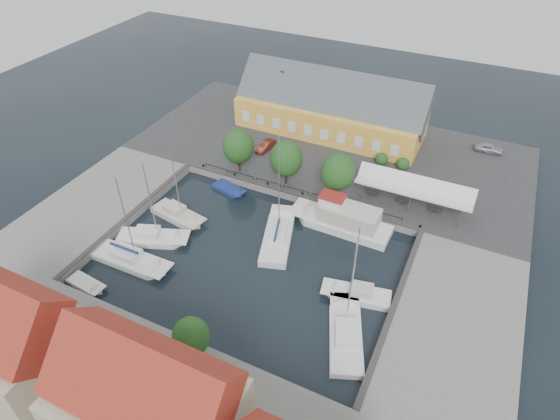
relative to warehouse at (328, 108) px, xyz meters
name	(u,v)px	position (x,y,z in m)	size (l,w,h in m)	color
ground	(257,250)	(2.60, -28.36, -4.43)	(140.00, 140.00, 0.00)	black
north_quay	(329,151)	(2.60, -5.36, -3.93)	(56.00, 26.00, 1.00)	#2D2D30
west_quay	(96,205)	(-19.40, -30.36, -3.93)	(12.00, 24.00, 1.00)	slate
east_quay	(453,329)	(24.60, -30.36, -3.93)	(12.00, 24.00, 1.00)	slate
south_bank	(138,405)	(2.60, -49.36, -3.93)	(56.00, 14.00, 1.00)	slate
quay_edge_fittings	(276,219)	(2.62, -23.61, -3.37)	(56.00, 24.72, 0.40)	#383533
warehouse	(328,108)	(0.00, 0.00, 0.00)	(28.56, 14.00, 9.55)	gold
tent_canopy	(415,188)	(16.60, -13.86, -0.74)	(14.00, 4.00, 2.83)	white
quay_trees	(286,158)	(0.60, -16.36, 0.45)	(18.20, 4.20, 6.30)	black
car_silver	(489,148)	(23.83, 3.42, -2.75)	(1.59, 3.96, 1.35)	#A3A7AB
car_red	(266,146)	(-5.69, -9.94, -2.80)	(1.33, 3.81, 1.26)	#541E13
center_sailboat	(278,237)	(3.96, -25.78, -4.07)	(5.94, 10.54, 13.87)	white
trawler	(344,221)	(10.13, -20.43, -3.41)	(12.70, 4.05, 5.00)	white
east_boat_b	(358,296)	(15.13, -30.16, -4.17)	(7.40, 3.62, 9.93)	white
east_boat_c	(345,336)	(15.65, -35.40, -4.17)	(6.05, 9.67, 11.83)	white
west_boat_b	(178,215)	(-9.05, -27.40, -4.17)	(7.74, 3.80, 10.32)	beige
west_boat_c	(152,239)	(-9.26, -32.26, -4.17)	(8.74, 5.55, 11.39)	white
west_boat_d	(131,261)	(-9.05, -36.17, -4.16)	(9.47, 2.95, 12.43)	white
launch_sw	(86,285)	(-11.07, -40.94, -4.34)	(4.65, 2.13, 0.98)	white
launch_nw	(229,190)	(-6.22, -19.82, -4.34)	(5.10, 2.93, 0.88)	navy
townhouses	(125,405)	(4.52, -51.60, 1.40)	(36.30, 8.50, 12.00)	#C0B294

